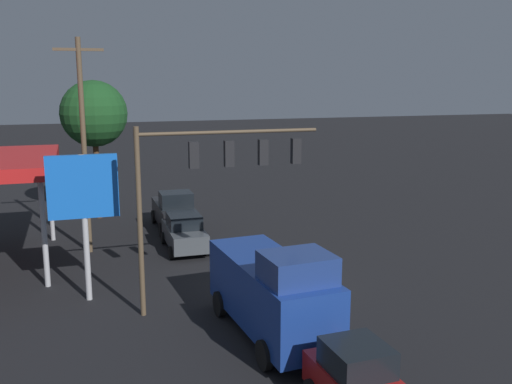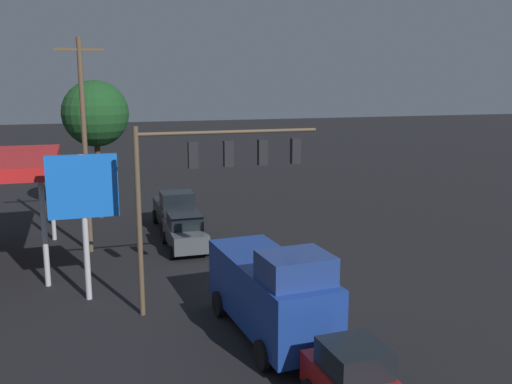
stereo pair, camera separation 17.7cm
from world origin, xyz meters
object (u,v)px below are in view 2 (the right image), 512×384
Objects in this scene: delivery_truck at (271,291)px; street_tree at (95,114)px; traffic_signal_assembly at (212,171)px; price_sign at (83,193)px; pickup_parked at (175,211)px; hatchback_crossing at (358,384)px; sedan_waiting at (185,232)px; utility_pole at (85,142)px.

street_tree is (5.00, -19.87, 5.01)m from delivery_truck.
price_sign is (4.73, -2.24, -1.03)m from traffic_signal_assembly.
pickup_parked is at bearing -117.46° from price_sign.
price_sign is 0.86× the size of delivery_truck.
street_tree is (5.64, -25.14, 5.76)m from hatchback_crossing.
pickup_parked reaches higher than sedan_waiting.
utility_pole is 2.47× the size of sedan_waiting.
hatchback_crossing is (-6.67, 10.79, -3.49)m from price_sign.
hatchback_crossing is (-1.64, 16.50, -0.00)m from sedan_waiting.
price_sign is at bearing -25.35° from traffic_signal_assembly.
utility_pole reaches higher than traffic_signal_assembly.
traffic_signal_assembly is 1.21× the size of price_sign.
traffic_signal_assembly is at bearing -169.95° from hatchback_crossing.
utility_pole is 1.57× the size of delivery_truck.
price_sign reaches higher than delivery_truck.
hatchback_crossing is at bearing 4.10° from pickup_parked.
utility_pole is at bearing -159.11° from delivery_truck.
price_sign is at bearing 85.88° from street_tree.
traffic_signal_assembly is 9.15m from sedan_waiting.
street_tree reaches higher than pickup_parked.
utility_pole reaches higher than delivery_truck.
utility_pole reaches higher than street_tree.
sedan_waiting is at bearing -2.60° from pickup_parked.
utility_pole is at bearing -56.78° from pickup_parked.
delivery_truck reaches higher than sedan_waiting.
sedan_waiting is at bearing -177.05° from hatchback_crossing.
traffic_signal_assembly is 0.66× the size of utility_pole.
traffic_signal_assembly is 5.34m from price_sign.
sedan_waiting is at bearing 114.82° from street_tree.
street_tree is (4.21, -4.27, 5.60)m from pickup_parked.
sedan_waiting is 11.12m from street_tree.
traffic_signal_assembly is at bearing 116.43° from utility_pole.
price_sign is 1.35× the size of sedan_waiting.
utility_pole is 6.87m from sedan_waiting.
sedan_waiting is at bearing -179.19° from delivery_truck.
delivery_truck is 1.34× the size of pickup_parked.
street_tree is at bearing -77.44° from traffic_signal_assembly.
sedan_waiting is (-0.30, -7.96, -4.51)m from traffic_signal_assembly.
delivery_truck is at bearing 115.20° from utility_pole.
price_sign is at bearing 88.09° from utility_pole.
price_sign is at bearing -40.70° from sedan_waiting.
traffic_signal_assembly is 1.86× the size of hatchback_crossing.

